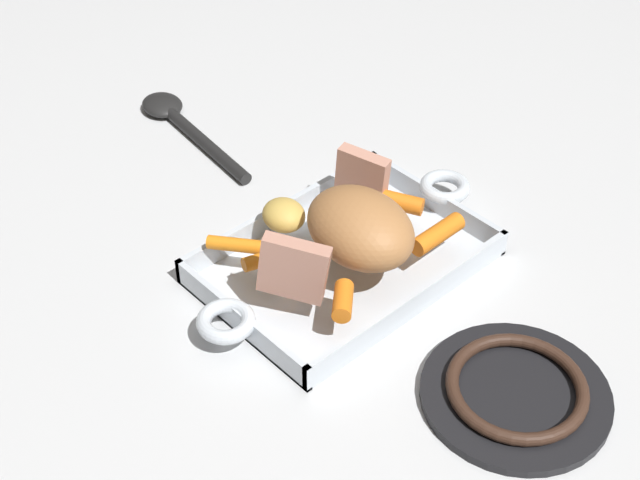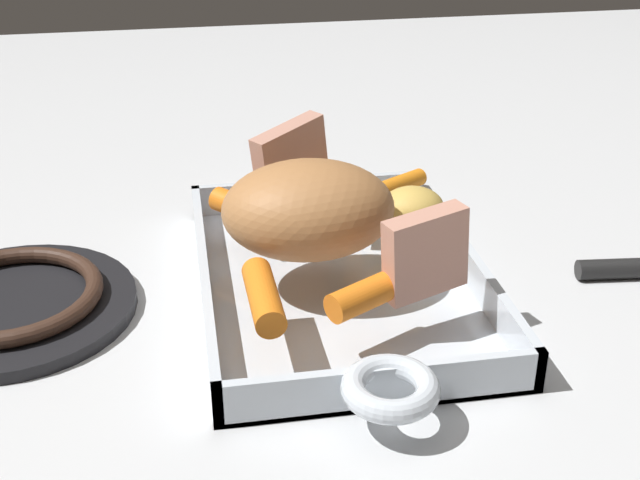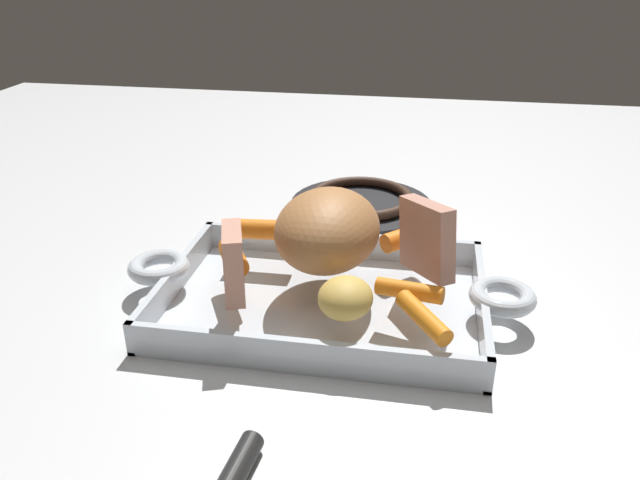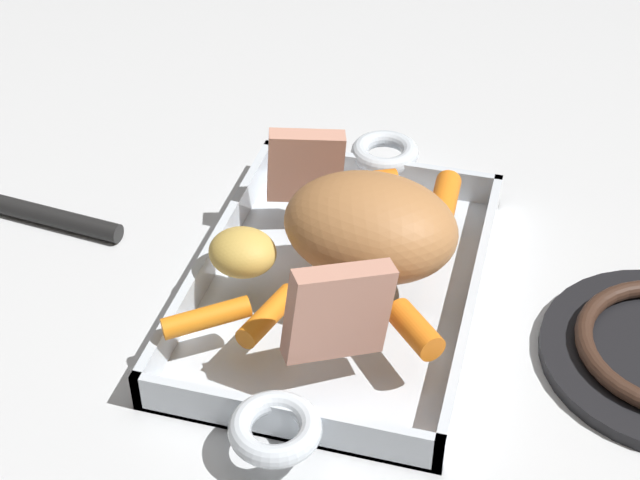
{
  "view_description": "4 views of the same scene",
  "coord_description": "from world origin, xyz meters",
  "px_view_note": "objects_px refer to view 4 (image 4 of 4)",
  "views": [
    {
      "loc": [
        0.55,
        0.56,
        0.71
      ],
      "look_at": [
        0.03,
        -0.01,
        0.05
      ],
      "focal_mm": 52.28,
      "sensor_mm": 36.0,
      "label": 1
    },
    {
      "loc": [
        -0.57,
        0.11,
        0.35
      ],
      "look_at": [
        -0.01,
        0.02,
        0.05
      ],
      "focal_mm": 47.2,
      "sensor_mm": 36.0,
      "label": 2
    },
    {
      "loc": [
        0.09,
        -0.52,
        0.33
      ],
      "look_at": [
        -0.01,
        0.02,
        0.06
      ],
      "focal_mm": 35.27,
      "sensor_mm": 36.0,
      "label": 3
    },
    {
      "loc": [
        0.56,
        0.14,
        0.51
      ],
      "look_at": [
        0.02,
        -0.01,
        0.07
      ],
      "focal_mm": 54.59,
      "sensor_mm": 36.0,
      "label": 4
    }
  ],
  "objects_px": {
    "roasting_dish": "(339,285)",
    "roast_slice_thick": "(338,312)",
    "baby_carrot_short": "(443,204)",
    "pork_roast": "(371,224)",
    "baby_carrot_southeast": "(369,185)",
    "baby_carrot_center_right": "(206,318)",
    "baby_carrot_southwest": "(268,315)",
    "baby_carrot_long": "(415,329)",
    "roast_slice_outer": "(305,166)",
    "potato_whole": "(243,252)"
  },
  "relations": [
    {
      "from": "pork_roast",
      "to": "baby_carrot_center_right",
      "type": "xyz_separation_m",
      "value": [
        0.1,
        -0.1,
        -0.03
      ]
    },
    {
      "from": "baby_carrot_long",
      "to": "roast_slice_outer",
      "type": "bearing_deg",
      "value": -140.39
    },
    {
      "from": "roast_slice_outer",
      "to": "baby_carrot_center_right",
      "type": "distance_m",
      "value": 0.17
    },
    {
      "from": "roast_slice_outer",
      "to": "potato_whole",
      "type": "xyz_separation_m",
      "value": [
        0.1,
        -0.02,
        -0.01
      ]
    },
    {
      "from": "pork_roast",
      "to": "baby_carrot_short",
      "type": "bearing_deg",
      "value": 149.31
    },
    {
      "from": "baby_carrot_long",
      "to": "baby_carrot_center_right",
      "type": "height_order",
      "value": "baby_carrot_long"
    },
    {
      "from": "roast_slice_outer",
      "to": "baby_carrot_center_right",
      "type": "xyz_separation_m",
      "value": [
        0.17,
        -0.03,
        -0.02
      ]
    },
    {
      "from": "baby_carrot_center_right",
      "to": "roasting_dish",
      "type": "bearing_deg",
      "value": 142.98
    },
    {
      "from": "pork_roast",
      "to": "roast_slice_thick",
      "type": "height_order",
      "value": "roast_slice_thick"
    },
    {
      "from": "pork_roast",
      "to": "baby_carrot_southwest",
      "type": "relative_size",
      "value": 2.17
    },
    {
      "from": "roast_slice_thick",
      "to": "baby_carrot_short",
      "type": "relative_size",
      "value": 0.98
    },
    {
      "from": "baby_carrot_southeast",
      "to": "baby_carrot_center_right",
      "type": "bearing_deg",
      "value": -22.15
    },
    {
      "from": "roast_slice_outer",
      "to": "baby_carrot_short",
      "type": "distance_m",
      "value": 0.12
    },
    {
      "from": "baby_carrot_center_right",
      "to": "potato_whole",
      "type": "relative_size",
      "value": 1.22
    },
    {
      "from": "baby_carrot_long",
      "to": "baby_carrot_short",
      "type": "height_order",
      "value": "baby_carrot_short"
    },
    {
      "from": "pork_roast",
      "to": "baby_carrot_southeast",
      "type": "distance_m",
      "value": 0.09
    },
    {
      "from": "roast_slice_outer",
      "to": "baby_carrot_center_right",
      "type": "relative_size",
      "value": 0.97
    },
    {
      "from": "roasting_dish",
      "to": "roast_slice_thick",
      "type": "bearing_deg",
      "value": 13.56
    },
    {
      "from": "baby_carrot_southeast",
      "to": "baby_carrot_short",
      "type": "bearing_deg",
      "value": 80.01
    },
    {
      "from": "pork_roast",
      "to": "baby_carrot_southeast",
      "type": "relative_size",
      "value": 2.5
    },
    {
      "from": "baby_carrot_long",
      "to": "pork_roast",
      "type": "bearing_deg",
      "value": -147.11
    },
    {
      "from": "roast_slice_thick",
      "to": "roasting_dish",
      "type": "bearing_deg",
      "value": -166.44
    },
    {
      "from": "baby_carrot_southwest",
      "to": "baby_carrot_center_right",
      "type": "height_order",
      "value": "same"
    },
    {
      "from": "baby_carrot_short",
      "to": "roast_slice_thick",
      "type": "bearing_deg",
      "value": -14.42
    },
    {
      "from": "baby_carrot_short",
      "to": "roasting_dish",
      "type": "bearing_deg",
      "value": -40.9
    },
    {
      "from": "baby_carrot_long",
      "to": "baby_carrot_short",
      "type": "xyz_separation_m",
      "value": [
        -0.15,
        -0.01,
        0.0
      ]
    },
    {
      "from": "pork_roast",
      "to": "roast_slice_thick",
      "type": "bearing_deg",
      "value": -0.31
    },
    {
      "from": "roasting_dish",
      "to": "baby_carrot_short",
      "type": "xyz_separation_m",
      "value": [
        -0.08,
        0.07,
        0.04
      ]
    },
    {
      "from": "roast_slice_thick",
      "to": "baby_carrot_center_right",
      "type": "xyz_separation_m",
      "value": [
        0.0,
        -0.1,
        -0.03
      ]
    },
    {
      "from": "roasting_dish",
      "to": "baby_carrot_short",
      "type": "bearing_deg",
      "value": 139.1
    },
    {
      "from": "roasting_dish",
      "to": "baby_carrot_southwest",
      "type": "xyz_separation_m",
      "value": [
        0.08,
        -0.03,
        0.03
      ]
    },
    {
      "from": "roast_slice_thick",
      "to": "roast_slice_outer",
      "type": "bearing_deg",
      "value": -157.25
    },
    {
      "from": "roast_slice_thick",
      "to": "baby_carrot_southwest",
      "type": "bearing_deg",
      "value": -102.54
    },
    {
      "from": "roasting_dish",
      "to": "potato_whole",
      "type": "bearing_deg",
      "value": -65.81
    },
    {
      "from": "roasting_dish",
      "to": "baby_carrot_southeast",
      "type": "bearing_deg",
      "value": 178.19
    },
    {
      "from": "roast_slice_thick",
      "to": "baby_carrot_short",
      "type": "xyz_separation_m",
      "value": [
        -0.17,
        0.04,
        -0.02
      ]
    },
    {
      "from": "baby_carrot_southeast",
      "to": "baby_carrot_short",
      "type": "height_order",
      "value": "same"
    },
    {
      "from": "roast_slice_thick",
      "to": "baby_carrot_short",
      "type": "distance_m",
      "value": 0.18
    },
    {
      "from": "roast_slice_outer",
      "to": "baby_carrot_southwest",
      "type": "height_order",
      "value": "roast_slice_outer"
    },
    {
      "from": "baby_carrot_long",
      "to": "potato_whole",
      "type": "bearing_deg",
      "value": -106.54
    },
    {
      "from": "baby_carrot_southeast",
      "to": "baby_carrot_center_right",
      "type": "xyz_separation_m",
      "value": [
        0.19,
        -0.08,
        -0.0
      ]
    },
    {
      "from": "roast_slice_thick",
      "to": "baby_carrot_short",
      "type": "bearing_deg",
      "value": 165.58
    },
    {
      "from": "pork_roast",
      "to": "roast_slice_thick",
      "type": "relative_size",
      "value": 1.88
    },
    {
      "from": "pork_roast",
      "to": "potato_whole",
      "type": "height_order",
      "value": "pork_roast"
    },
    {
      "from": "baby_carrot_long",
      "to": "baby_carrot_southeast",
      "type": "height_order",
      "value": "same"
    },
    {
      "from": "roast_slice_thick",
      "to": "baby_carrot_southwest",
      "type": "relative_size",
      "value": 1.16
    },
    {
      "from": "roast_slice_thick",
      "to": "baby_carrot_center_right",
      "type": "bearing_deg",
      "value": -89.18
    },
    {
      "from": "pork_roast",
      "to": "baby_carrot_southeast",
      "type": "bearing_deg",
      "value": -166.39
    },
    {
      "from": "roast_slice_thick",
      "to": "baby_carrot_southwest",
      "type": "xyz_separation_m",
      "value": [
        -0.01,
        -0.05,
        -0.03
      ]
    },
    {
      "from": "baby_carrot_southeast",
      "to": "roast_slice_thick",
      "type": "bearing_deg",
      "value": 6.23
    }
  ]
}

